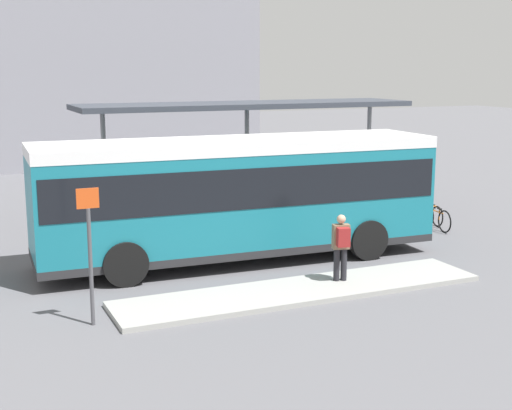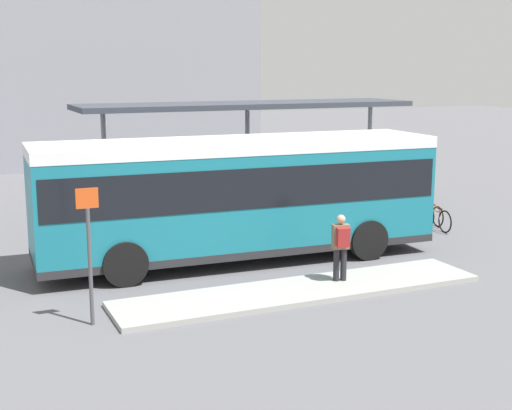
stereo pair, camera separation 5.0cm
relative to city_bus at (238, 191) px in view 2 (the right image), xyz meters
The scene contains 11 objects.
ground_plane 1.90m from the city_bus, behind, with size 120.00×120.00×0.00m, color #5B5B60.
curb_island 3.74m from the city_bus, 85.95° to the right, with size 8.78×1.80×0.12m.
city_bus is the anchor object (origin of this frame).
pedestrian_waiting 3.51m from the city_bus, 66.92° to the right, with size 0.43×0.47×1.60m.
bicycle_orange 7.42m from the city_bus, ahead, with size 0.48×1.69×0.73m.
bicycle_white 7.88m from the city_bus, 12.15° to the left, with size 0.48×1.60×0.69m.
bicycle_black 7.90m from the city_bus, 17.98° to the left, with size 0.48×1.62×0.70m.
station_shelter 6.76m from the city_bus, 64.77° to the left, with size 11.92×2.83×3.91m.
potted_planter_near_shelter 4.07m from the city_bus, 77.38° to the left, with size 0.97×0.97×1.38m.
potted_planter_far_side 3.56m from the city_bus, 102.66° to the left, with size 0.86×0.86×1.28m.
platform_sign 5.70m from the city_bus, 143.52° to the right, with size 0.44×0.08×2.80m.
Camera 2 is at (-7.03, -17.22, 5.11)m, focal length 50.00 mm.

